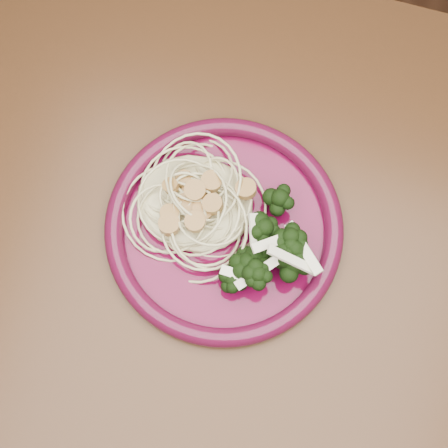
% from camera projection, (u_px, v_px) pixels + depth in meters
% --- Properties ---
extents(dining_table, '(1.20, 0.80, 0.75)m').
position_uv_depth(dining_table, '(267.00, 328.00, 0.72)').
color(dining_table, '#472814').
rests_on(dining_table, ground).
extents(dinner_plate, '(0.33, 0.33, 0.02)m').
position_uv_depth(dinner_plate, '(224.00, 227.00, 0.64)').
color(dinner_plate, '#500625').
rests_on(dinner_plate, dining_table).
extents(spaghetti_pile, '(0.16, 0.15, 0.03)m').
position_uv_depth(spaghetti_pile, '(194.00, 200.00, 0.64)').
color(spaghetti_pile, beige).
rests_on(spaghetti_pile, dinner_plate).
extents(scallop_cluster, '(0.14, 0.14, 0.04)m').
position_uv_depth(scallop_cluster, '(193.00, 189.00, 0.61)').
color(scallop_cluster, '#AA7D3E').
rests_on(scallop_cluster, spaghetti_pile).
extents(broccoli_pile, '(0.12, 0.14, 0.04)m').
position_uv_depth(broccoli_pile, '(262.00, 253.00, 0.61)').
color(broccoli_pile, black).
rests_on(broccoli_pile, dinner_plate).
extents(onion_garnish, '(0.08, 0.09, 0.05)m').
position_uv_depth(onion_garnish, '(263.00, 245.00, 0.59)').
color(onion_garnish, '#E8E8C6').
rests_on(onion_garnish, broccoli_pile).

